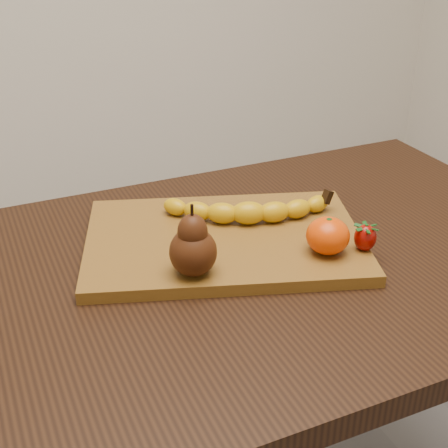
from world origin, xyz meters
name	(u,v)px	position (x,y,z in m)	size (l,w,h in m)	color
table	(281,299)	(0.00, 0.00, 0.66)	(1.00, 0.70, 0.76)	black
cutting_board	(224,240)	(-0.08, 0.05, 0.77)	(0.45, 0.30, 0.02)	brown
banana	(248,213)	(-0.03, 0.07, 0.80)	(0.25, 0.07, 0.04)	#DAA90A
pear	(193,240)	(-0.17, -0.03, 0.83)	(0.07, 0.07, 0.11)	#411D0A
mandarin	(328,236)	(0.04, -0.06, 0.81)	(0.07, 0.07, 0.06)	#EB4202
strawberry	(365,237)	(0.10, -0.08, 0.80)	(0.04, 0.04, 0.04)	#8A0A03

